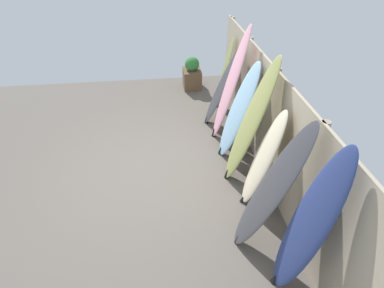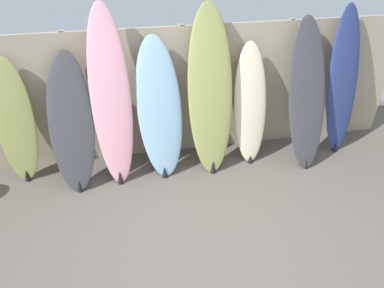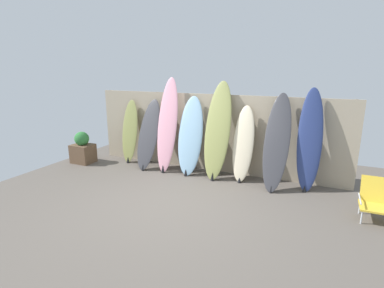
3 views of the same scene
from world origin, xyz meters
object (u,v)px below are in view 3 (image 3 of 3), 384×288
object	(u,v)px
surfboard_olive_4	(218,131)
surfboard_charcoal_6	(277,143)
surfboard_skyblue_3	(190,136)
surfboard_cream_5	(243,144)
beach_chair	(376,200)
surfboard_pink_2	(167,126)
surfboard_charcoal_1	(148,135)
surfboard_navy_7	(310,141)
planter_box	(83,149)
surfboard_olive_0	(130,132)

from	to	relation	value
surfboard_olive_4	surfboard_charcoal_6	distance (m)	1.28
surfboard_skyblue_3	surfboard_cream_5	size ratio (longest dim) A/B	1.10
beach_chair	surfboard_pink_2	bearing A→B (deg)	-176.05
surfboard_charcoal_1	surfboard_charcoal_6	size ratio (longest dim) A/B	0.87
surfboard_olive_4	surfboard_cream_5	xyz separation A→B (m)	(0.56, 0.05, -0.25)
surfboard_olive_4	beach_chair	world-z (taller)	surfboard_olive_4
beach_chair	surfboard_charcoal_6	bearing A→B (deg)	172.94
surfboard_skyblue_3	surfboard_navy_7	distance (m)	2.52
surfboard_navy_7	surfboard_olive_4	bearing A→B (deg)	-177.49
surfboard_pink_2	surfboard_navy_7	xyz separation A→B (m)	(3.10, 0.11, -0.07)
surfboard_olive_4	planter_box	xyz separation A→B (m)	(-3.49, -0.44, -0.69)
beach_chair	surfboard_skyblue_3	bearing A→B (deg)	-177.96
surfboard_skyblue_3	surfboard_navy_7	bearing A→B (deg)	1.82
surfboard_pink_2	surfboard_skyblue_3	bearing A→B (deg)	2.52
surfboard_skyblue_3	surfboard_olive_0	bearing A→B (deg)	175.49
surfboard_navy_7	planter_box	distance (m)	5.42
surfboard_olive_0	surfboard_charcoal_6	xyz separation A→B (m)	(3.70, -0.24, 0.15)
surfboard_cream_5	surfboard_charcoal_6	distance (m)	0.74
surfboard_olive_0	surfboard_charcoal_6	size ratio (longest dim) A/B	0.84
planter_box	surfboard_olive_4	bearing A→B (deg)	7.23
surfboard_charcoal_1	surfboard_cream_5	xyz separation A→B (m)	(2.30, 0.11, -0.01)
surfboard_charcoal_1	planter_box	size ratio (longest dim) A/B	2.04
surfboard_cream_5	beach_chair	distance (m)	2.59
surfboard_charcoal_6	surfboard_navy_7	world-z (taller)	surfboard_navy_7
surfboard_navy_7	surfboard_charcoal_1	bearing A→B (deg)	-177.78
surfboard_pink_2	planter_box	xyz separation A→B (m)	(-2.26, -0.42, -0.72)
surfboard_navy_7	surfboard_skyblue_3	bearing A→B (deg)	-178.18
surfboard_charcoal_1	surfboard_charcoal_6	world-z (taller)	surfboard_charcoal_6
beach_chair	planter_box	distance (m)	6.48
surfboard_olive_0	beach_chair	bearing A→B (deg)	-9.36
surfboard_cream_5	surfboard_charcoal_1	bearing A→B (deg)	-177.25
surfboard_charcoal_1	surfboard_olive_4	distance (m)	1.75
surfboard_charcoal_6	surfboard_navy_7	xyz separation A→B (m)	(0.59, 0.18, 0.06)
surfboard_skyblue_3	surfboard_cream_5	xyz separation A→B (m)	(1.21, 0.05, -0.08)
surfboard_charcoal_1	surfboard_olive_4	xyz separation A→B (m)	(1.73, 0.06, 0.23)
surfboard_olive_4	surfboard_navy_7	world-z (taller)	surfboard_olive_4
surfboard_olive_4	surfboard_cream_5	bearing A→B (deg)	5.37
surfboard_charcoal_1	surfboard_navy_7	size ratio (longest dim) A/B	0.81
surfboard_charcoal_6	planter_box	size ratio (longest dim) A/B	2.35
surfboard_cream_5	planter_box	size ratio (longest dim) A/B	2.00
surfboard_cream_5	beach_chair	xyz separation A→B (m)	(2.42, -0.80, -0.47)
surfboard_navy_7	surfboard_pink_2	bearing A→B (deg)	-178.05
surfboard_olive_0	surfboard_pink_2	bearing A→B (deg)	-7.88
surfboard_charcoal_1	surfboard_skyblue_3	world-z (taller)	surfboard_skyblue_3
surfboard_pink_2	surfboard_navy_7	bearing A→B (deg)	1.95
surfboard_olive_0	surfboard_navy_7	xyz separation A→B (m)	(4.29, -0.06, 0.22)
surfboard_charcoal_1	surfboard_pink_2	world-z (taller)	surfboard_pink_2
surfboard_charcoal_1	surfboard_skyblue_3	xyz separation A→B (m)	(1.08, 0.06, 0.06)
surfboard_olive_0	surfboard_olive_4	distance (m)	2.44
surfboard_charcoal_6	beach_chair	distance (m)	1.93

